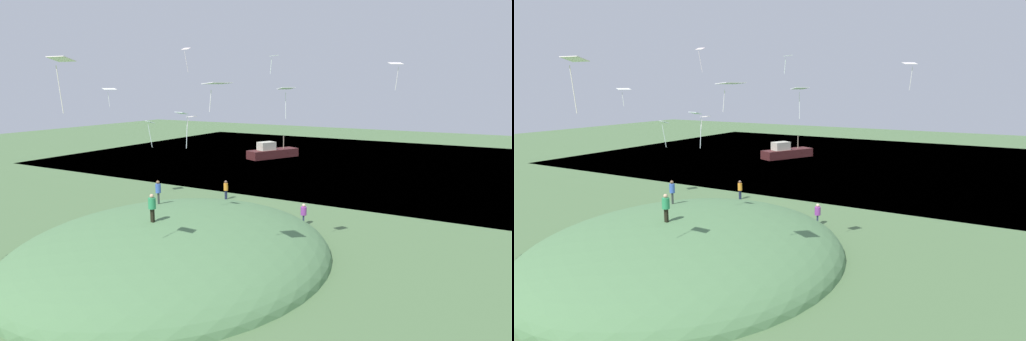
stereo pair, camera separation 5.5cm
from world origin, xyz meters
TOP-DOWN VIEW (x-y plane):
  - ground_plane at (0.00, 0.00)m, footprint 160.00×160.00m
  - lake_water at (-30.77, 0.00)m, footprint 51.30×80.00m
  - grass_hill at (11.45, 2.56)m, footprint 21.76×19.28m
  - boat_on_lake at (-27.40, -10.92)m, footprint 8.32×5.59m
  - person_with_child at (13.14, 2.49)m, footprint 0.50×0.50m
  - person_on_hilltop at (9.29, -0.47)m, footprint 0.51×0.51m
  - person_walking_path at (-2.67, -2.84)m, footprint 0.54×0.54m
  - person_near_shore at (1.15, 6.84)m, footprint 0.61×0.61m
  - kite_1 at (8.24, 8.66)m, footprint 1.13×1.02m
  - kite_2 at (-2.29, 12.43)m, footprint 1.12×1.19m
  - kite_3 at (19.83, 4.12)m, footprint 0.76×1.03m
  - kite_4 at (3.57, -10.80)m, footprint 1.33×1.17m
  - kite_5 at (7.11, -2.97)m, footprint 0.69×0.82m
  - kite_6 at (15.10, 8.54)m, footprint 1.38×1.13m
  - kite_7 at (7.57, 1.20)m, footprint 0.77×0.62m
  - kite_8 at (1.96, 4.55)m, footprint 0.82×0.84m
  - kite_9 at (-2.76, -7.20)m, footprint 0.60×0.86m
  - kite_10 at (10.58, 2.87)m, footprint 0.71×0.80m

SIDE VIEW (x-z plane):
  - lake_water at x=-30.77m, z-range -0.40..0.00m
  - ground_plane at x=0.00m, z-range 0.00..0.00m
  - grass_hill at x=11.45m, z-range -2.81..2.81m
  - boat_on_lake at x=-27.40m, z-range -0.74..2.42m
  - person_near_shore at x=1.15m, z-range 0.21..1.91m
  - person_walking_path at x=-2.67m, z-range 0.24..2.07m
  - person_on_hilltop at x=9.29m, z-range 2.82..4.46m
  - person_with_child at x=13.14m, z-range 2.98..4.66m
  - kite_5 at x=7.11m, z-range 6.83..8.79m
  - kite_7 at x=7.57m, z-range 7.81..9.12m
  - kite_10 at x=10.58m, z-range 7.66..9.89m
  - kite_4 at x=3.57m, z-range 9.49..11.09m
  - kite_1 at x=8.24m, z-range 9.44..11.30m
  - kite_6 at x=15.10m, z-range 10.02..11.37m
  - kite_3 at x=19.83m, z-range 10.39..12.70m
  - kite_2 at x=-2.29m, z-range 11.12..13.14m
  - kite_8 at x=1.96m, z-range 12.02..13.37m
  - kite_9 at x=-2.76m, z-range 12.74..15.02m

